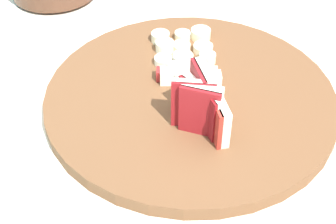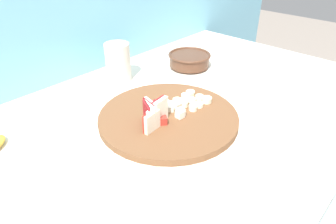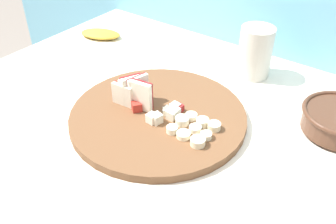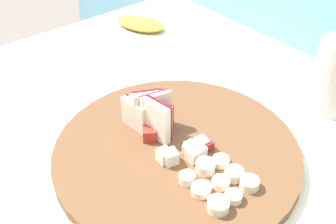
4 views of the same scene
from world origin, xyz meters
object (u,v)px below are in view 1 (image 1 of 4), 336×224
(cutting_board, at_px, (190,98))
(apple_wedge_fan, at_px, (202,105))
(apple_dice_pile, at_px, (192,79))
(banana_slice_rows, at_px, (183,47))

(cutting_board, xyz_separation_m, apple_wedge_fan, (-0.06, -0.00, 0.04))
(apple_dice_pile, bearing_deg, apple_wedge_fan, 179.08)
(cutting_board, height_order, banana_slice_rows, banana_slice_rows)
(apple_dice_pile, bearing_deg, cutting_board, 162.55)
(cutting_board, relative_size, apple_wedge_fan, 4.05)
(apple_wedge_fan, bearing_deg, banana_slice_rows, -0.55)
(cutting_board, xyz_separation_m, apple_dice_pile, (0.01, -0.00, 0.02))
(apple_wedge_fan, xyz_separation_m, apple_dice_pile, (0.08, -0.00, -0.02))
(cutting_board, relative_size, apple_dice_pile, 3.70)
(apple_wedge_fan, height_order, apple_dice_pile, apple_wedge_fan)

